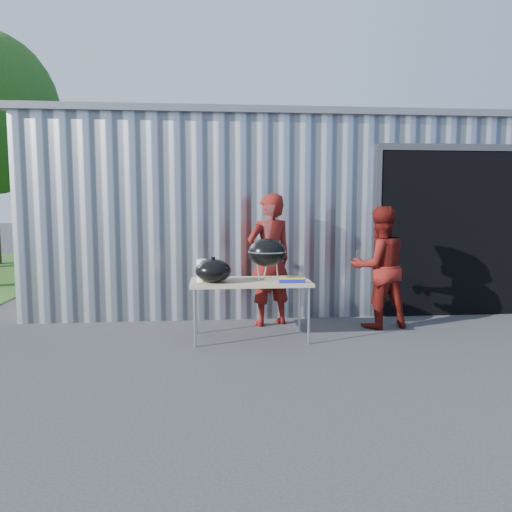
{
  "coord_description": "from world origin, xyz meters",
  "views": [
    {
      "loc": [
        -0.43,
        -5.57,
        1.72
      ],
      "look_at": [
        0.14,
        0.71,
        1.05
      ],
      "focal_mm": 35.0,
      "sensor_mm": 36.0,
      "label": 1
    }
  ],
  "objects": [
    {
      "name": "kettle_grill",
      "position": [
        0.28,
        0.67,
        1.16
      ],
      "size": [
        0.49,
        0.49,
        0.95
      ],
      "color": "black",
      "rests_on": "folding_table"
    },
    {
      "name": "person_cook",
      "position": [
        0.39,
        1.34,
        0.93
      ],
      "size": [
        0.79,
        0.67,
        1.86
      ],
      "primitive_type": "imported",
      "rotation": [
        0.0,
        0.0,
        3.53
      ],
      "color": "#62130F",
      "rests_on": "ground"
    },
    {
      "name": "person_bystander",
      "position": [
        1.89,
        1.07,
        0.84
      ],
      "size": [
        0.9,
        0.75,
        1.68
      ],
      "primitive_type": "imported",
      "rotation": [
        0.0,
        0.0,
        3.3
      ],
      "color": "#62130F",
      "rests_on": "ground"
    },
    {
      "name": "folding_table",
      "position": [
        0.06,
        0.62,
        0.71
      ],
      "size": [
        1.5,
        0.75,
        0.75
      ],
      "color": "tan",
      "rests_on": "ground"
    },
    {
      "name": "grill_lid",
      "position": [
        -0.4,
        0.52,
        0.89
      ],
      "size": [
        0.44,
        0.44,
        0.32
      ],
      "color": "black",
      "rests_on": "folding_table"
    },
    {
      "name": "white_tub",
      "position": [
        -0.49,
        0.79,
        0.8
      ],
      "size": [
        0.2,
        0.15,
        0.1
      ],
      "primitive_type": "cube",
      "color": "white",
      "rests_on": "folding_table"
    },
    {
      "name": "paper_towels",
      "position": [
        -0.54,
        0.57,
        0.89
      ],
      "size": [
        0.12,
        0.12,
        0.28
      ],
      "primitive_type": "cylinder",
      "color": "white",
      "rests_on": "folding_table"
    },
    {
      "name": "foil_box",
      "position": [
        0.56,
        0.37,
        0.78
      ],
      "size": [
        0.32,
        0.06,
        0.06
      ],
      "color": "#1A20AC",
      "rests_on": "folding_table"
    },
    {
      "name": "ground",
      "position": [
        0.0,
        0.0,
        0.0
      ],
      "size": [
        80.0,
        80.0,
        0.0
      ],
      "primitive_type": "plane",
      "color": "#333336"
    },
    {
      "name": "building",
      "position": [
        0.92,
        4.59,
        1.54
      ],
      "size": [
        8.2,
        6.2,
        3.1
      ],
      "color": "silver",
      "rests_on": "ground"
    }
  ]
}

